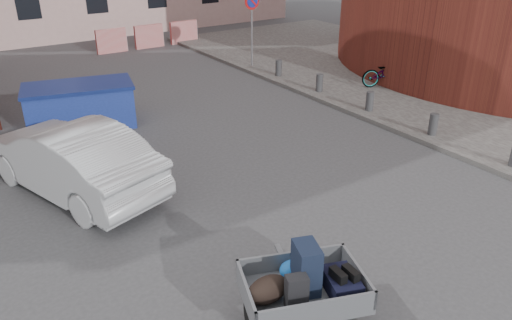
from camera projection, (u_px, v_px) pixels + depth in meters
ground at (266, 234)px, 8.83m from camera, size 120.00×120.00×0.00m
sidewalk at (440, 85)px, 16.85m from camera, size 9.00×24.00×0.12m
no_parking_sign at (252, 14)px, 18.11m from camera, size 0.60×0.09×2.65m
bollards at (370, 101)px, 14.24m from camera, size 0.22×9.02×0.55m
barriers at (149, 36)px, 21.98m from camera, size 4.70×0.18×1.00m
trailer at (302, 286)px, 6.64m from camera, size 1.88×1.98×1.20m
dumpster at (80, 106)px, 13.30m from camera, size 3.04×2.05×1.17m
silver_car at (70, 158)px, 9.97m from camera, size 2.84×4.68×1.45m
bicycle at (388, 73)px, 16.29m from camera, size 1.84×1.26×0.91m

